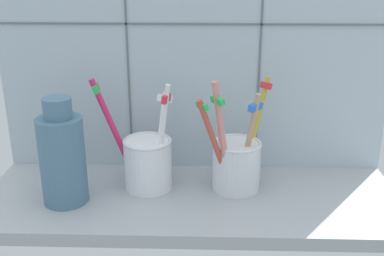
% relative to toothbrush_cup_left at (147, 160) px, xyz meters
% --- Properties ---
extents(counter_slab, '(0.64, 0.22, 0.02)m').
position_rel_toothbrush_cup_left_xyz_m(counter_slab, '(0.07, -0.03, -0.06)').
color(counter_slab, '#9EA3A8').
rests_on(counter_slab, ground).
extents(tile_wall_back, '(0.64, 0.02, 0.45)m').
position_rel_toothbrush_cup_left_xyz_m(tile_wall_back, '(0.07, 0.09, 0.16)').
color(tile_wall_back, '#B2C1CC').
rests_on(tile_wall_back, ground).
extents(toothbrush_cup_left, '(0.13, 0.09, 0.18)m').
position_rel_toothbrush_cup_left_xyz_m(toothbrush_cup_left, '(0.00, 0.00, 0.00)').
color(toothbrush_cup_left, white).
rests_on(toothbrush_cup_left, counter_slab).
extents(toothbrush_cup_right, '(0.12, 0.10, 0.19)m').
position_rel_toothbrush_cup_left_xyz_m(toothbrush_cup_right, '(0.14, -0.00, 0.00)').
color(toothbrush_cup_right, white).
rests_on(toothbrush_cup_right, counter_slab).
extents(ceramic_vase, '(0.07, 0.07, 0.16)m').
position_rel_toothbrush_cup_left_xyz_m(ceramic_vase, '(-0.12, -0.05, 0.03)').
color(ceramic_vase, slate).
rests_on(ceramic_vase, counter_slab).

